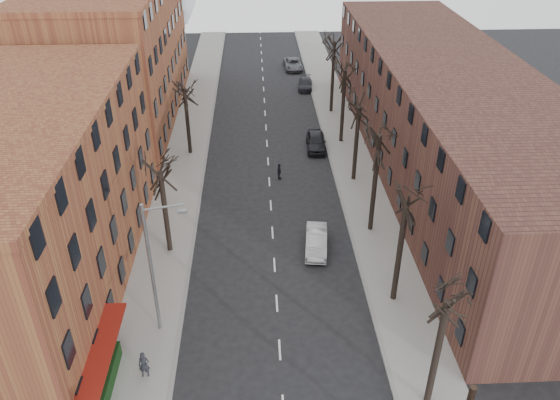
{
  "coord_description": "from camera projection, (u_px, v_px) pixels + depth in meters",
  "views": [
    {
      "loc": [
        -1.05,
        -14.64,
        24.15
      ],
      "look_at": [
        0.5,
        18.28,
        4.0
      ],
      "focal_mm": 35.0,
      "sensor_mm": 36.0,
      "label": 1
    }
  ],
  "objects": [
    {
      "name": "sidewalk_right",
      "position": [
        346.0,
        145.0,
        55.23
      ],
      "size": [
        4.0,
        90.0,
        0.15
      ],
      "primitive_type": "cube",
      "color": "gray",
      "rests_on": "ground"
    },
    {
      "name": "silver_sedan",
      "position": [
        316.0,
        241.0,
        39.97
      ],
      "size": [
        2.01,
        4.52,
        1.44
      ],
      "primitive_type": "imported",
      "rotation": [
        0.0,
        0.0,
        -0.11
      ],
      "color": "#A7A8AE",
      "rests_on": "ground"
    },
    {
      "name": "streetlight",
      "position": [
        154.0,
        264.0,
        30.74
      ],
      "size": [
        2.45,
        0.22,
        9.03
      ],
      "color": "slate",
      "rests_on": "ground"
    },
    {
      "name": "sidewalk_left",
      "position": [
        187.0,
        149.0,
        54.58
      ],
      "size": [
        4.0,
        90.0,
        0.15
      ],
      "primitive_type": "cube",
      "color": "gray",
      "rests_on": "ground"
    },
    {
      "name": "tree_left_a",
      "position": [
        170.0,
        251.0,
        40.15
      ],
      "size": [
        5.2,
        5.2,
        9.5
      ],
      "primitive_type": null,
      "color": "black",
      "rests_on": "ground"
    },
    {
      "name": "pedestrian_crossing",
      "position": [
        279.0,
        171.0,
        49.03
      ],
      "size": [
        0.56,
        0.96,
        1.54
      ],
      "primitive_type": "imported",
      "rotation": [
        0.0,
        0.0,
        1.78
      ],
      "color": "black",
      "rests_on": "ground"
    },
    {
      "name": "parked_car_far",
      "position": [
        293.0,
        64.0,
        76.01
      ],
      "size": [
        2.59,
        5.15,
        1.4
      ],
      "primitive_type": "imported",
      "rotation": [
        0.0,
        0.0,
        0.06
      ],
      "color": "#57585E",
      "rests_on": "ground"
    },
    {
      "name": "pedestrian_a",
      "position": [
        144.0,
        365.0,
        29.7
      ],
      "size": [
        0.62,
        0.41,
        1.66
      ],
      "primitive_type": "imported",
      "rotation": [
        0.0,
        0.0,
        0.03
      ],
      "color": "#22232A",
      "rests_on": "sidewalk_left"
    },
    {
      "name": "hedge",
      "position": [
        102.0,
        390.0,
        28.66
      ],
      "size": [
        0.8,
        6.0,
        1.0
      ],
      "primitive_type": "cube",
      "color": "black",
      "rests_on": "sidewalk_left"
    },
    {
      "name": "tree_right_f",
      "position": [
        331.0,
        112.0,
        62.92
      ],
      "size": [
        5.2,
        5.2,
        11.6
      ],
      "primitive_type": null,
      "color": "black",
      "rests_on": "ground"
    },
    {
      "name": "building_right",
      "position": [
        447.0,
        118.0,
        48.72
      ],
      "size": [
        12.0,
        50.0,
        10.0
      ],
      "primitive_type": "cube",
      "color": "#4F2F25",
      "rests_on": "ground"
    },
    {
      "name": "parked_car_mid",
      "position": [
        305.0,
        84.0,
        69.27
      ],
      "size": [
        2.13,
        4.39,
        1.23
      ],
      "primitive_type": "imported",
      "rotation": [
        0.0,
        0.0,
        -0.1
      ],
      "color": "#212129",
      "rests_on": "ground"
    },
    {
      "name": "building_left_near",
      "position": [
        19.0,
        206.0,
        34.13
      ],
      "size": [
        12.0,
        26.0,
        12.0
      ],
      "primitive_type": "cube",
      "color": "brown",
      "rests_on": "ground"
    },
    {
      "name": "tree_right_b",
      "position": [
        393.0,
        299.0,
        35.65
      ],
      "size": [
        5.2,
        5.2,
        10.8
      ],
      "primitive_type": null,
      "color": "black",
      "rests_on": "ground"
    },
    {
      "name": "tree_left_b",
      "position": [
        191.0,
        154.0,
        53.79
      ],
      "size": [
        5.2,
        5.2,
        9.5
      ],
      "primitive_type": null,
      "color": "black",
      "rests_on": "ground"
    },
    {
      "name": "building_left_far",
      "position": [
        115.0,
        55.0,
        58.32
      ],
      "size": [
        12.0,
        28.0,
        14.0
      ],
      "primitive_type": "cube",
      "color": "brown",
      "rests_on": "ground"
    },
    {
      "name": "tree_right_c",
      "position": [
        370.0,
        230.0,
        42.47
      ],
      "size": [
        5.2,
        5.2,
        11.6
      ],
      "primitive_type": null,
      "color": "black",
      "rests_on": "ground"
    },
    {
      "name": "parked_car_near",
      "position": [
        316.0,
        141.0,
        54.35
      ],
      "size": [
        2.07,
        4.75,
        1.59
      ],
      "primitive_type": "imported",
      "rotation": [
        0.0,
        0.0,
        -0.04
      ],
      "color": "black",
      "rests_on": "ground"
    },
    {
      "name": "tree_right_e",
      "position": [
        341.0,
        142.0,
        56.1
      ],
      "size": [
        5.2,
        5.2,
        10.8
      ],
      "primitive_type": null,
      "color": "black",
      "rests_on": "ground"
    },
    {
      "name": "tree_right_d",
      "position": [
        353.0,
        180.0,
        49.28
      ],
      "size": [
        5.2,
        5.2,
        10.0
      ],
      "primitive_type": null,
      "color": "black",
      "rests_on": "ground"
    },
    {
      "name": "awning_left",
      "position": [
        110.0,
        383.0,
        29.85
      ],
      "size": [
        1.2,
        7.0,
        0.15
      ],
      "primitive_type": "cube",
      "color": "maroon",
      "rests_on": "ground"
    }
  ]
}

